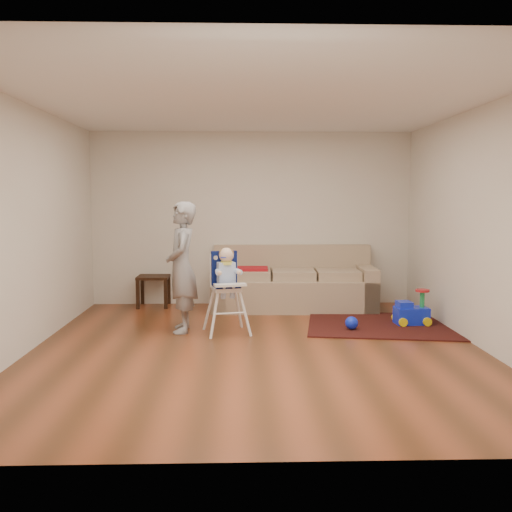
{
  "coord_description": "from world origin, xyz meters",
  "views": [
    {
      "loc": [
        -0.2,
        -6.22,
        1.68
      ],
      "look_at": [
        0.0,
        0.4,
        1.0
      ],
      "focal_mm": 40.0,
      "sensor_mm": 36.0,
      "label": 1
    }
  ],
  "objects_px": {
    "ride_on_toy": "(412,307)",
    "high_chair": "(227,292)",
    "sofa": "(293,278)",
    "side_table": "(154,291)",
    "adult": "(182,267)",
    "toy_ball": "(352,323)"
  },
  "relations": [
    {
      "from": "sofa",
      "to": "toy_ball",
      "type": "bearing_deg",
      "value": -65.31
    },
    {
      "from": "sofa",
      "to": "side_table",
      "type": "height_order",
      "value": "sofa"
    },
    {
      "from": "ride_on_toy",
      "to": "high_chair",
      "type": "height_order",
      "value": "high_chair"
    },
    {
      "from": "sofa",
      "to": "side_table",
      "type": "distance_m",
      "value": 2.17
    },
    {
      "from": "toy_ball",
      "to": "adult",
      "type": "bearing_deg",
      "value": 179.28
    },
    {
      "from": "ride_on_toy",
      "to": "toy_ball",
      "type": "relative_size",
      "value": 2.82
    },
    {
      "from": "side_table",
      "to": "high_chair",
      "type": "xyz_separation_m",
      "value": [
        1.17,
        -1.79,
        0.28
      ]
    },
    {
      "from": "ride_on_toy",
      "to": "toy_ball",
      "type": "distance_m",
      "value": 0.91
    },
    {
      "from": "ride_on_toy",
      "to": "adult",
      "type": "distance_m",
      "value": 3.06
    },
    {
      "from": "high_chair",
      "to": "adult",
      "type": "relative_size",
      "value": 0.66
    },
    {
      "from": "toy_ball",
      "to": "high_chair",
      "type": "bearing_deg",
      "value": -177.19
    },
    {
      "from": "sofa",
      "to": "ride_on_toy",
      "type": "relative_size",
      "value": 5.34
    },
    {
      "from": "side_table",
      "to": "adult",
      "type": "relative_size",
      "value": 0.29
    },
    {
      "from": "ride_on_toy",
      "to": "high_chair",
      "type": "xyz_separation_m",
      "value": [
        -2.43,
        -0.37,
        0.27
      ]
    },
    {
      "from": "side_table",
      "to": "ride_on_toy",
      "type": "bearing_deg",
      "value": -21.51
    },
    {
      "from": "side_table",
      "to": "adult",
      "type": "distance_m",
      "value": 1.88
    },
    {
      "from": "adult",
      "to": "ride_on_toy",
      "type": "bearing_deg",
      "value": 89.34
    },
    {
      "from": "high_chair",
      "to": "ride_on_toy",
      "type": "bearing_deg",
      "value": -4.17
    },
    {
      "from": "sofa",
      "to": "toy_ball",
      "type": "xyz_separation_m",
      "value": [
        0.61,
        -1.47,
        -0.37
      ]
    },
    {
      "from": "ride_on_toy",
      "to": "toy_ball",
      "type": "xyz_separation_m",
      "value": [
        -0.85,
        -0.29,
        -0.15
      ]
    },
    {
      "from": "high_chair",
      "to": "adult",
      "type": "xyz_separation_m",
      "value": [
        -0.56,
        0.1,
        0.3
      ]
    },
    {
      "from": "toy_ball",
      "to": "side_table",
      "type": "bearing_deg",
      "value": 148.06
    }
  ]
}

